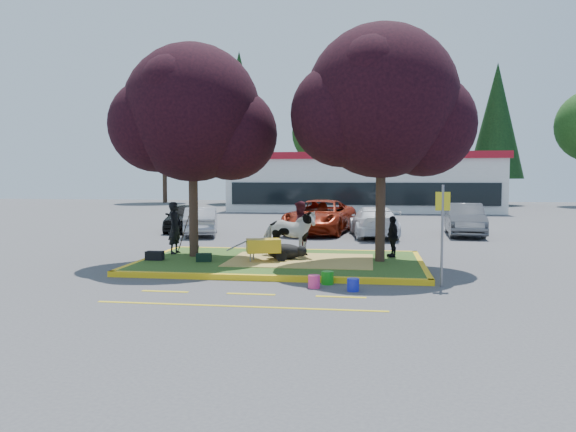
# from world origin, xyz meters

# --- Properties ---
(ground) EXTENTS (90.00, 90.00, 0.00)m
(ground) POSITION_xyz_m (0.00, 0.00, 0.00)
(ground) COLOR #424244
(ground) RESTS_ON ground
(median_island) EXTENTS (8.00, 5.00, 0.15)m
(median_island) POSITION_xyz_m (0.00, 0.00, 0.07)
(median_island) COLOR #294916
(median_island) RESTS_ON ground
(curb_near) EXTENTS (8.30, 0.16, 0.15)m
(curb_near) POSITION_xyz_m (0.00, -2.58, 0.07)
(curb_near) COLOR yellow
(curb_near) RESTS_ON ground
(curb_far) EXTENTS (8.30, 0.16, 0.15)m
(curb_far) POSITION_xyz_m (0.00, 2.58, 0.07)
(curb_far) COLOR yellow
(curb_far) RESTS_ON ground
(curb_left) EXTENTS (0.16, 5.30, 0.15)m
(curb_left) POSITION_xyz_m (-4.08, 0.00, 0.07)
(curb_left) COLOR yellow
(curb_left) RESTS_ON ground
(curb_right) EXTENTS (0.16, 5.30, 0.15)m
(curb_right) POSITION_xyz_m (4.08, 0.00, 0.07)
(curb_right) COLOR yellow
(curb_right) RESTS_ON ground
(straw_bedding) EXTENTS (4.20, 3.00, 0.01)m
(straw_bedding) POSITION_xyz_m (0.60, 0.00, 0.15)
(straw_bedding) COLOR #CBB353
(straw_bedding) RESTS_ON median_island
(tree_purple_left) EXTENTS (5.06, 4.20, 6.51)m
(tree_purple_left) POSITION_xyz_m (-2.78, 0.38, 4.36)
(tree_purple_left) COLOR black
(tree_purple_left) RESTS_ON median_island
(tree_purple_right) EXTENTS (5.30, 4.40, 6.82)m
(tree_purple_right) POSITION_xyz_m (2.92, 0.18, 4.56)
(tree_purple_right) COLOR black
(tree_purple_right) RESTS_ON median_island
(fire_lane_stripe_a) EXTENTS (1.10, 0.12, 0.01)m
(fire_lane_stripe_a) POSITION_xyz_m (-2.00, -4.20, 0.00)
(fire_lane_stripe_a) COLOR yellow
(fire_lane_stripe_a) RESTS_ON ground
(fire_lane_stripe_b) EXTENTS (1.10, 0.12, 0.01)m
(fire_lane_stripe_b) POSITION_xyz_m (0.00, -4.20, 0.00)
(fire_lane_stripe_b) COLOR yellow
(fire_lane_stripe_b) RESTS_ON ground
(fire_lane_stripe_c) EXTENTS (1.10, 0.12, 0.01)m
(fire_lane_stripe_c) POSITION_xyz_m (2.00, -4.20, 0.00)
(fire_lane_stripe_c) COLOR yellow
(fire_lane_stripe_c) RESTS_ON ground
(fire_lane_long) EXTENTS (6.00, 0.10, 0.01)m
(fire_lane_long) POSITION_xyz_m (0.00, -5.40, 0.00)
(fire_lane_long) COLOR yellow
(fire_lane_long) RESTS_ON ground
(retail_building) EXTENTS (20.40, 8.40, 4.40)m
(retail_building) POSITION_xyz_m (2.00, 27.98, 2.25)
(retail_building) COLOR silver
(retail_building) RESTS_ON ground
(treeline) EXTENTS (46.58, 7.80, 14.63)m
(treeline) POSITION_xyz_m (1.23, 37.61, 7.73)
(treeline) COLOR black
(treeline) RESTS_ON ground
(cow) EXTENTS (1.71, 0.80, 1.44)m
(cow) POSITION_xyz_m (0.14, 0.77, 0.87)
(cow) COLOR white
(cow) RESTS_ON median_island
(calf) EXTENTS (1.19, 0.85, 0.46)m
(calf) POSITION_xyz_m (0.09, 0.16, 0.38)
(calf) COLOR black
(calf) RESTS_ON median_island
(handler) EXTENTS (0.46, 0.64, 1.66)m
(handler) POSITION_xyz_m (-3.60, 0.94, 0.98)
(handler) COLOR black
(handler) RESTS_ON median_island
(visitor_a) EXTENTS (0.78, 0.92, 1.67)m
(visitor_a) POSITION_xyz_m (0.33, 1.86, 0.98)
(visitor_a) COLOR #44131E
(visitor_a) RESTS_ON median_island
(visitor_b) EXTENTS (0.53, 0.80, 1.26)m
(visitor_b) POSITION_xyz_m (3.29, 1.18, 0.78)
(visitor_b) COLOR black
(visitor_b) RESTS_ON median_island
(wheelbarrow) EXTENTS (1.74, 0.84, 0.66)m
(wheelbarrow) POSITION_xyz_m (-0.44, -0.39, 0.60)
(wheelbarrow) COLOR black
(wheelbarrow) RESTS_ON median_island
(gear_bag_dark) EXTENTS (0.52, 0.30, 0.26)m
(gear_bag_dark) POSITION_xyz_m (-3.70, -0.56, 0.28)
(gear_bag_dark) COLOR black
(gear_bag_dark) RESTS_ON median_island
(gear_bag_green) EXTENTS (0.48, 0.35, 0.23)m
(gear_bag_green) POSITION_xyz_m (-2.17, -0.62, 0.27)
(gear_bag_green) COLOR black
(gear_bag_green) RESTS_ON median_island
(sign_post) EXTENTS (0.34, 0.06, 2.42)m
(sign_post) POSITION_xyz_m (4.30, -2.70, 1.49)
(sign_post) COLOR slate
(sign_post) RESTS_ON ground
(bucket_green) EXTENTS (0.36, 0.36, 0.32)m
(bucket_green) POSITION_xyz_m (1.60, -2.80, 0.16)
(bucket_green) COLOR #189C18
(bucket_green) RESTS_ON ground
(bucket_pink) EXTENTS (0.34, 0.34, 0.31)m
(bucket_pink) POSITION_xyz_m (1.32, -3.29, 0.15)
(bucket_pink) COLOR #FD387C
(bucket_pink) RESTS_ON ground
(bucket_blue) EXTENTS (0.35, 0.35, 0.30)m
(bucket_blue) POSITION_xyz_m (2.24, -3.53, 0.15)
(bucket_blue) COLOR #1822C1
(bucket_blue) RESTS_ON ground
(car_black) EXTENTS (2.32, 4.16, 1.34)m
(car_black) POSITION_xyz_m (-6.24, 9.46, 0.67)
(car_black) COLOR black
(car_black) RESTS_ON ground
(car_silver) EXTENTS (2.22, 4.01, 1.25)m
(car_silver) POSITION_xyz_m (-4.86, 7.83, 0.63)
(car_silver) COLOR #9EA0A6
(car_silver) RESTS_ON ground
(car_red) EXTENTS (3.37, 5.88, 1.54)m
(car_red) POSITION_xyz_m (0.31, 9.48, 0.77)
(car_red) COLOR maroon
(car_red) RESTS_ON ground
(car_white) EXTENTS (2.38, 4.74, 1.32)m
(car_white) POSITION_xyz_m (2.76, 8.37, 0.66)
(car_white) COLOR white
(car_white) RESTS_ON ground
(car_grey) EXTENTS (1.75, 4.40, 1.42)m
(car_grey) POSITION_xyz_m (6.76, 9.47, 0.71)
(car_grey) COLOR #515458
(car_grey) RESTS_ON ground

